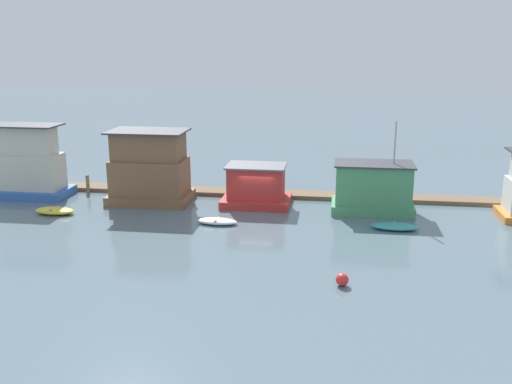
{
  "coord_description": "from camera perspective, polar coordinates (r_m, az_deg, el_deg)",
  "views": [
    {
      "loc": [
        5.49,
        -39.99,
        11.82
      ],
      "look_at": [
        0.0,
        -1.0,
        1.4
      ],
      "focal_mm": 40.0,
      "sensor_mm": 36.0,
      "label": 1
    }
  ],
  "objects": [
    {
      "name": "dock_walkway",
      "position": [
        45.21,
        0.77,
        -0.14
      ],
      "size": [
        51.0,
        1.88,
        0.3
      ],
      "primitive_type": "cube",
      "color": "brown",
      "rests_on": "ground_plane"
    },
    {
      "name": "houseboat_green",
      "position": [
        41.28,
        11.61,
        0.35
      ],
      "size": [
        5.74,
        3.34,
        6.55
      ],
      "color": "#4C9360",
      "rests_on": "ground_plane"
    },
    {
      "name": "buoy_red",
      "position": [
        29.05,
        8.61,
        -8.66
      ],
      "size": [
        0.65,
        0.65,
        0.65
      ],
      "primitive_type": "sphere",
      "color": "red",
      "rests_on": "ground_plane"
    },
    {
      "name": "houseboat_brown",
      "position": [
        43.55,
        -10.58,
        2.26
      ],
      "size": [
        6.02,
        3.95,
        5.47
      ],
      "color": "brown",
      "rests_on": "ground_plane"
    },
    {
      "name": "dinghy_yellow",
      "position": [
        42.76,
        -19.48,
        -1.77
      ],
      "size": [
        2.91,
        1.54,
        0.46
      ],
      "color": "yellow",
      "rests_on": "ground_plane"
    },
    {
      "name": "mooring_post_far_left",
      "position": [
        43.78,
        1.65,
        0.35
      ],
      "size": [
        0.29,
        0.29,
        1.76
      ],
      "primitive_type": "cylinder",
      "color": "#846B4C",
      "rests_on": "ground_plane"
    },
    {
      "name": "dinghy_white",
      "position": [
        38.21,
        -3.92,
        -2.93
      ],
      "size": [
        2.82,
        1.37,
        0.38
      ],
      "color": "white",
      "rests_on": "ground_plane"
    },
    {
      "name": "houseboat_red",
      "position": [
        42.24,
        0.03,
        0.52
      ],
      "size": [
        5.01,
        3.66,
        3.04
      ],
      "color": "red",
      "rests_on": "ground_plane"
    },
    {
      "name": "ground_plane",
      "position": [
        42.06,
        0.19,
        -1.5
      ],
      "size": [
        200.0,
        200.0,
        0.0
      ],
      "primitive_type": "plane",
      "color": "slate"
    },
    {
      "name": "dinghy_teal",
      "position": [
        38.12,
        13.7,
        -3.36
      ],
      "size": [
        3.07,
        1.43,
        0.4
      ],
      "color": "teal",
      "rests_on": "ground_plane"
    },
    {
      "name": "mooring_post_near_right",
      "position": [
        47.79,
        -16.47,
        0.78
      ],
      "size": [
        0.27,
        0.27,
        1.46
      ],
      "primitive_type": "cylinder",
      "color": "#846B4C",
      "rests_on": "ground_plane"
    },
    {
      "name": "houseboat_blue",
      "position": [
        48.0,
        -22.03,
        2.42
      ],
      "size": [
        6.57,
        3.43,
        5.67
      ],
      "color": "#3866B7",
      "rests_on": "ground_plane"
    }
  ]
}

